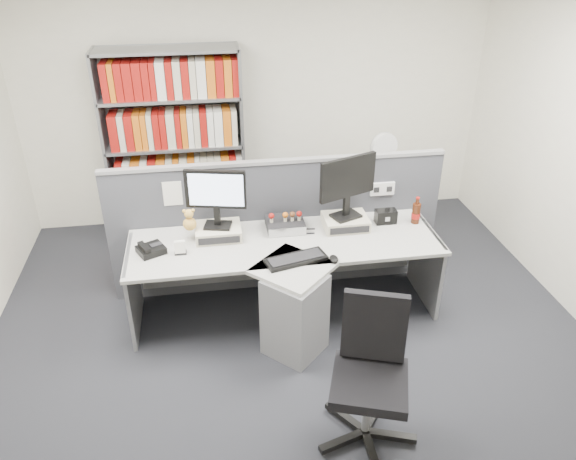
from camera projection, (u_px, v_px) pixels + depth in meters
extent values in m
plane|color=#2C2D33|center=(301.00, 375.00, 4.31)|extent=(5.50, 5.50, 0.00)
cube|color=white|center=(257.00, 101.00, 6.02)|extent=(5.00, 0.04, 2.70)
cube|color=#44464D|center=(278.00, 227.00, 5.08)|extent=(3.00, 0.05, 1.25)
cube|color=#A0A1A6|center=(277.00, 161.00, 4.77)|extent=(3.00, 0.07, 0.03)
cube|color=white|center=(382.00, 188.00, 5.03)|extent=(0.22, 0.04, 0.12)
cube|color=white|center=(172.00, 192.00, 4.72)|extent=(0.16, 0.00, 0.22)
cube|color=white|center=(220.00, 189.00, 4.78)|extent=(0.16, 0.00, 0.22)
cube|color=white|center=(356.00, 180.00, 4.94)|extent=(0.16, 0.00, 0.22)
cube|color=#B4B3AD|center=(285.00, 243.00, 4.67)|extent=(2.60, 0.80, 0.03)
cube|color=#B4B3AD|center=(293.00, 269.00, 4.32)|extent=(0.74, 0.74, 0.03)
cube|color=gray|center=(295.00, 315.00, 4.40)|extent=(0.57, 0.57, 0.69)
cube|color=gray|center=(134.00, 290.00, 4.66)|extent=(0.03, 0.70, 0.72)
cube|color=gray|center=(426.00, 264.00, 5.01)|extent=(0.03, 0.70, 0.72)
cube|color=gray|center=(279.00, 256.00, 5.15)|extent=(2.50, 0.02, 0.45)
cube|color=beige|center=(218.00, 232.00, 4.70)|extent=(0.38, 0.30, 0.10)
cube|color=black|center=(219.00, 240.00, 4.57)|extent=(0.34, 0.01, 0.06)
cube|color=beige|center=(345.00, 222.00, 4.85)|extent=(0.38, 0.30, 0.10)
cube|color=black|center=(350.00, 230.00, 4.72)|extent=(0.34, 0.01, 0.06)
cube|color=black|center=(218.00, 225.00, 4.67)|extent=(0.25, 0.20, 0.02)
cube|color=black|center=(217.00, 216.00, 4.63)|extent=(0.06, 0.04, 0.18)
cube|color=black|center=(215.00, 189.00, 4.51)|extent=(0.49, 0.15, 0.33)
cube|color=#C5D8FC|center=(216.00, 190.00, 4.49)|extent=(0.44, 0.10, 0.28)
cube|color=black|center=(346.00, 216.00, 4.82)|extent=(0.28, 0.25, 0.02)
cube|color=black|center=(346.00, 206.00, 4.78)|extent=(0.06, 0.05, 0.19)
cube|color=black|center=(348.00, 177.00, 4.65)|extent=(0.51, 0.24, 0.35)
cube|color=#C5D8FC|center=(348.00, 178.00, 4.63)|extent=(0.45, 0.18, 0.30)
cube|color=black|center=(285.00, 224.00, 4.83)|extent=(0.32, 0.28, 0.08)
cube|color=silver|center=(288.00, 232.00, 4.71)|extent=(0.32, 0.01, 0.08)
cylinder|color=beige|center=(271.00, 220.00, 4.77)|extent=(0.03, 0.03, 0.03)
sphere|color=#A5140F|center=(271.00, 216.00, 4.74)|extent=(0.05, 0.05, 0.05)
cylinder|color=beige|center=(285.00, 219.00, 4.78)|extent=(0.03, 0.03, 0.03)
sphere|color=orange|center=(285.00, 215.00, 4.76)|extent=(0.05, 0.05, 0.05)
cylinder|color=beige|center=(292.00, 219.00, 4.79)|extent=(0.03, 0.03, 0.03)
sphere|color=#593319|center=(292.00, 214.00, 4.77)|extent=(0.05, 0.05, 0.05)
cylinder|color=beige|center=(299.00, 218.00, 4.80)|extent=(0.03, 0.03, 0.03)
sphere|color=#A5140F|center=(299.00, 214.00, 4.78)|extent=(0.05, 0.05, 0.05)
cube|color=black|center=(296.00, 259.00, 4.39)|extent=(0.52, 0.30, 0.03)
cube|color=black|center=(296.00, 258.00, 4.38)|extent=(0.45, 0.23, 0.01)
ellipsoid|color=black|center=(334.00, 259.00, 4.38)|extent=(0.07, 0.11, 0.04)
cube|color=black|center=(151.00, 250.00, 4.49)|extent=(0.26, 0.25, 0.05)
cube|color=black|center=(144.00, 247.00, 4.44)|extent=(0.11, 0.17, 0.03)
cube|color=black|center=(156.00, 245.00, 4.49)|extent=(0.11, 0.09, 0.01)
cube|color=black|center=(181.00, 252.00, 4.48)|extent=(0.09, 0.06, 0.02)
cube|color=white|center=(180.00, 248.00, 4.44)|extent=(0.09, 0.03, 0.10)
cube|color=white|center=(180.00, 245.00, 4.47)|extent=(0.09, 0.03, 0.10)
sphere|color=gold|center=(190.00, 224.00, 4.60)|extent=(0.11, 0.11, 0.11)
sphere|color=gold|center=(189.00, 214.00, 4.55)|extent=(0.08, 0.08, 0.08)
sphere|color=gold|center=(184.00, 211.00, 4.53)|extent=(0.03, 0.03, 0.03)
sphere|color=gold|center=(193.00, 210.00, 4.54)|extent=(0.03, 0.03, 0.03)
cube|color=black|center=(386.00, 216.00, 4.92)|extent=(0.18, 0.10, 0.12)
cylinder|color=#3F190A|center=(416.00, 213.00, 4.90)|extent=(0.07, 0.07, 0.18)
cylinder|color=#A5140F|center=(416.00, 215.00, 4.91)|extent=(0.08, 0.08, 0.05)
cylinder|color=#3F190A|center=(417.00, 201.00, 4.84)|extent=(0.03, 0.03, 0.05)
cylinder|color=#A5140F|center=(418.00, 198.00, 4.83)|extent=(0.03, 0.03, 0.01)
cube|color=gray|center=(107.00, 150.00, 5.71)|extent=(0.03, 0.40, 2.00)
cube|color=gray|center=(242.00, 143.00, 5.90)|extent=(0.03, 0.40, 2.00)
cube|color=gray|center=(176.00, 140.00, 5.97)|extent=(1.40, 0.02, 2.00)
cube|color=gray|center=(184.00, 229.00, 6.29)|extent=(1.38, 0.40, 0.03)
cube|color=gray|center=(180.00, 188.00, 6.04)|extent=(1.38, 0.40, 0.03)
cube|color=gray|center=(175.00, 145.00, 5.80)|extent=(1.38, 0.40, 0.03)
cube|color=gray|center=(170.00, 97.00, 5.55)|extent=(1.38, 0.40, 0.03)
cube|color=gray|center=(165.00, 50.00, 5.33)|extent=(1.38, 0.40, 0.03)
cube|color=#A5140F|center=(182.00, 215.00, 6.16)|extent=(1.24, 0.28, 0.36)
cube|color=orange|center=(178.00, 173.00, 5.92)|extent=(1.24, 0.28, 0.36)
cube|color=beige|center=(173.00, 128.00, 5.68)|extent=(1.24, 0.28, 0.36)
cube|color=white|center=(168.00, 78.00, 5.43)|extent=(1.24, 0.28, 0.36)
cube|color=gray|center=(378.00, 207.00, 6.02)|extent=(0.45, 0.60, 0.70)
cube|color=black|center=(388.00, 206.00, 5.68)|extent=(0.40, 0.02, 0.28)
cube|color=black|center=(385.00, 233.00, 5.84)|extent=(0.40, 0.02, 0.28)
cylinder|color=white|center=(381.00, 176.00, 5.85)|extent=(0.17, 0.17, 0.03)
cylinder|color=white|center=(382.00, 167.00, 5.80)|extent=(0.03, 0.03, 0.17)
cylinder|color=white|center=(384.00, 147.00, 5.67)|extent=(0.29, 0.12, 0.29)
cylinder|color=silver|center=(383.00, 146.00, 5.69)|extent=(0.29, 0.11, 0.29)
cylinder|color=silver|center=(367.00, 409.00, 3.66)|extent=(0.05, 0.05, 0.42)
cube|color=black|center=(369.00, 384.00, 3.55)|extent=(0.61, 0.61, 0.07)
cube|color=black|center=(374.00, 326.00, 3.60)|extent=(0.43, 0.24, 0.48)
cube|color=black|center=(393.00, 436.00, 3.74)|extent=(0.31, 0.15, 0.04)
cylinder|color=black|center=(412.00, 440.00, 3.73)|extent=(0.05, 0.05, 0.03)
cube|color=black|center=(375.00, 413.00, 3.91)|extent=(0.23, 0.28, 0.04)
cylinder|color=black|center=(381.00, 403.00, 4.02)|extent=(0.05, 0.05, 0.03)
cube|color=black|center=(344.00, 416.00, 3.89)|extent=(0.22, 0.29, 0.04)
cylinder|color=black|center=(331.00, 408.00, 3.97)|extent=(0.05, 0.05, 0.03)
cube|color=black|center=(341.00, 442.00, 3.70)|extent=(0.31, 0.14, 0.04)
cylinder|color=black|center=(324.00, 450.00, 3.66)|extent=(0.05, 0.05, 0.03)
cube|color=black|center=(372.00, 455.00, 3.61)|extent=(0.06, 0.31, 0.04)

